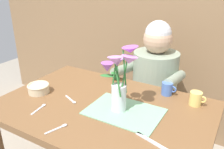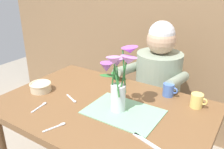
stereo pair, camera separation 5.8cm
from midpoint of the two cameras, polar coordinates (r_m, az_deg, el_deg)
dining_table at (r=1.42m, az=-3.33°, el=-10.83°), size 1.20×0.80×0.74m
seated_person at (r=1.90m, az=9.06°, el=-4.53°), size 0.45×0.47×1.14m
striped_placemat at (r=1.31m, az=1.75°, el=-8.79°), size 0.40×0.28×0.00m
flower_vase at (r=1.23m, az=0.53°, el=-0.69°), size 0.21×0.24×0.35m
ceramic_bowl at (r=1.57m, az=-18.23°, el=-3.14°), size 0.14×0.14×0.06m
dinner_knife at (r=1.10m, az=8.31°, el=-15.83°), size 0.19×0.07×0.00m
coffee_cup at (r=1.50m, az=12.04°, el=-3.34°), size 0.09×0.07×0.08m
tea_cup at (r=1.42m, az=18.37°, el=-5.52°), size 0.09×0.07×0.08m
spoon_0 at (r=1.43m, az=-10.73°, el=-6.16°), size 0.12×0.06×0.01m
spoon_1 at (r=1.41m, az=-17.86°, el=-7.55°), size 0.03×0.12×0.01m
spoon_2 at (r=1.21m, az=-13.80°, el=-12.24°), size 0.05×0.12×0.01m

